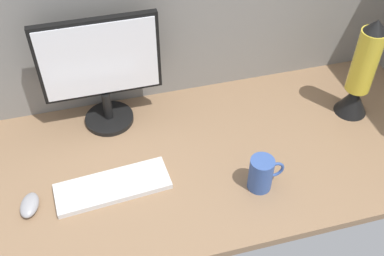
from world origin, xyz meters
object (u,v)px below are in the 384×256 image
(mug_ceramic_blue, at_px, (262,174))
(keyboard, at_px, (113,186))
(monitor, at_px, (101,69))
(mouse, at_px, (30,205))
(lava_lamp, at_px, (361,76))

(mug_ceramic_blue, bearing_deg, keyboard, 166.37)
(monitor, bearing_deg, keyboard, -95.65)
(mouse, relative_size, lava_lamp, 0.24)
(mouse, xyz_separation_m, mug_ceramic_blue, (0.73, -0.10, 0.05))
(monitor, xyz_separation_m, mouse, (-0.29, -0.35, -0.22))
(keyboard, xyz_separation_m, mug_ceramic_blue, (0.47, -0.11, 0.05))
(mouse, bearing_deg, lava_lamp, 20.36)
(mug_ceramic_blue, distance_m, lava_lamp, 0.54)
(mug_ceramic_blue, bearing_deg, monitor, 134.18)
(keyboard, bearing_deg, lava_lamp, 4.29)
(keyboard, bearing_deg, monitor, 79.95)
(keyboard, xyz_separation_m, mouse, (-0.26, -0.01, 0.01))
(mug_ceramic_blue, relative_size, lava_lamp, 0.31)
(keyboard, height_order, lava_lamp, lava_lamp)
(keyboard, distance_m, mug_ceramic_blue, 0.48)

